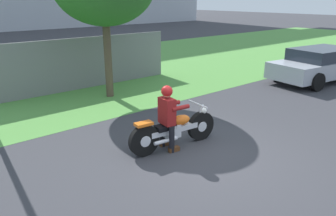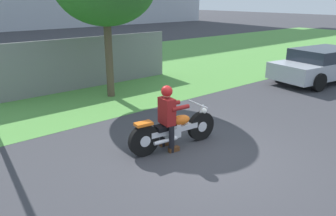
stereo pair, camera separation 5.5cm
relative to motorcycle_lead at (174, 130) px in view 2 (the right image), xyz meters
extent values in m
plane|color=#38383D|center=(0.25, -0.84, -0.40)|extent=(120.00, 120.00, 0.00)
cube|color=#549342|center=(0.25, 8.42, -0.40)|extent=(60.00, 12.00, 0.01)
cylinder|color=black|center=(0.73, -0.08, -0.07)|extent=(0.68, 0.20, 0.67)
cylinder|color=silver|center=(0.73, -0.08, -0.07)|extent=(0.25, 0.17, 0.24)
cylinder|color=black|center=(-0.74, 0.09, -0.07)|extent=(0.68, 0.20, 0.67)
cylinder|color=silver|center=(-0.74, 0.09, -0.07)|extent=(0.25, 0.17, 0.24)
cube|color=silver|center=(-0.01, 0.00, 0.01)|extent=(1.19, 0.28, 0.12)
cube|color=silver|center=(-0.06, 0.01, -0.01)|extent=(0.35, 0.28, 0.28)
ellipsoid|color=orange|center=(0.17, -0.02, 0.19)|extent=(0.46, 0.29, 0.22)
cube|color=black|center=(-0.22, 0.03, 0.11)|extent=(0.46, 0.29, 0.10)
cube|color=orange|center=(-0.74, 0.09, 0.30)|extent=(0.38, 0.24, 0.06)
cylinder|color=silver|center=(0.68, -0.08, 0.18)|extent=(0.26, 0.08, 0.53)
cylinder|color=silver|center=(0.63, -0.07, 0.47)|extent=(0.11, 0.66, 0.04)
sphere|color=white|center=(0.79, -0.09, 0.29)|extent=(0.16, 0.16, 0.16)
cylinder|color=silver|center=(-0.32, -0.10, -0.13)|extent=(0.56, 0.14, 0.08)
cylinder|color=black|center=(-0.16, 0.20, -0.11)|extent=(0.12, 0.12, 0.59)
cube|color=#593319|center=(-0.10, 0.20, -0.35)|extent=(0.25, 0.13, 0.10)
cylinder|color=black|center=(-0.21, -0.15, -0.11)|extent=(0.12, 0.12, 0.59)
cube|color=#593319|center=(-0.15, -0.16, -0.35)|extent=(0.25, 0.13, 0.10)
cube|color=maroon|center=(-0.18, 0.02, 0.46)|extent=(0.26, 0.40, 0.56)
cylinder|color=maroon|center=(0.05, 0.17, 0.54)|extent=(0.43, 0.14, 0.09)
cylinder|color=maroon|center=(0.01, -0.17, 0.54)|extent=(0.43, 0.14, 0.09)
sphere|color=#D8A884|center=(-0.18, 0.02, 0.86)|extent=(0.20, 0.20, 0.20)
sphere|color=#B21919|center=(-0.18, 0.02, 0.89)|extent=(0.24, 0.24, 0.24)
cylinder|color=brown|center=(0.95, 4.34, 0.80)|extent=(0.24, 0.24, 2.41)
cylinder|color=black|center=(9.81, 1.57, -0.08)|extent=(0.66, 0.28, 0.64)
cylinder|color=black|center=(7.04, 1.94, -0.08)|extent=(0.66, 0.28, 0.64)
cylinder|color=black|center=(6.82, 0.25, -0.08)|extent=(0.66, 0.28, 0.64)
cube|color=#ADB2BC|center=(8.32, 0.91, 0.14)|extent=(4.58, 2.26, 0.60)
cube|color=#262D38|center=(8.32, 0.91, 0.66)|extent=(2.60, 1.87, 0.44)
cube|color=slate|center=(0.79, 5.82, 0.50)|extent=(7.00, 0.06, 1.80)
camera|label=1|loc=(-4.33, -4.95, 2.71)|focal=35.27mm
camera|label=2|loc=(-4.29, -4.99, 2.71)|focal=35.27mm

